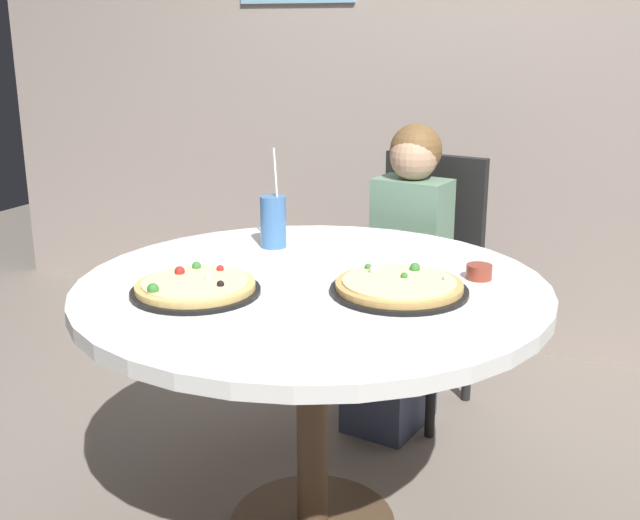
% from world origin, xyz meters
% --- Properties ---
extents(wall_with_window, '(5.20, 0.14, 2.90)m').
position_xyz_m(wall_with_window, '(-0.00, 1.64, 1.45)').
color(wall_with_window, '#A8998E').
rests_on(wall_with_window, ground_plane).
extents(dining_table, '(1.27, 1.27, 0.75)m').
position_xyz_m(dining_table, '(0.00, 0.00, 0.66)').
color(dining_table, white).
rests_on(dining_table, ground_plane).
extents(chair_wooden, '(0.45, 0.45, 0.95)m').
position_xyz_m(chair_wooden, '(0.01, 0.93, 0.53)').
color(chair_wooden, black).
rests_on(chair_wooden, ground_plane).
extents(diner_child, '(0.29, 0.42, 1.08)m').
position_xyz_m(diner_child, '(-0.01, 0.75, 0.48)').
color(diner_child, '#3F4766').
rests_on(diner_child, ground_plane).
extents(pizza_veggie, '(0.33, 0.33, 0.05)m').
position_xyz_m(pizza_veggie, '(-0.23, -0.21, 0.77)').
color(pizza_veggie, black).
rests_on(pizza_veggie, dining_table).
extents(pizza_cheese, '(0.36, 0.36, 0.05)m').
position_xyz_m(pizza_cheese, '(0.24, 0.02, 0.77)').
color(pizza_cheese, black).
rests_on(pizza_cheese, dining_table).
extents(soda_cup, '(0.08, 0.08, 0.31)m').
position_xyz_m(soda_cup, '(-0.26, 0.27, 0.83)').
color(soda_cup, '#3F72B2').
rests_on(soda_cup, dining_table).
extents(sauce_bowl, '(0.07, 0.07, 0.04)m').
position_xyz_m(sauce_bowl, '(0.39, 0.22, 0.77)').
color(sauce_bowl, brown).
rests_on(sauce_bowl, dining_table).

